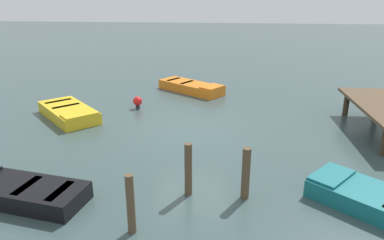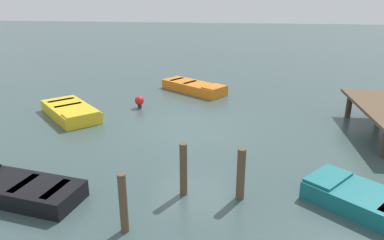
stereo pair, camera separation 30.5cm
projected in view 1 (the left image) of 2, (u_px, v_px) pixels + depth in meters
name	position (u px, v px, depth m)	size (l,w,h in m)	color
ground_plane	(192.00, 130.00, 12.21)	(80.00, 80.00, 0.00)	#384C4C
dock_segment	(383.00, 109.00, 11.68)	(4.33, 1.63, 0.95)	brown
rowboat_black	(18.00, 191.00, 8.13)	(1.65, 3.18, 0.46)	black
rowboat_teal	(381.00, 202.00, 7.69)	(2.86, 3.04, 0.46)	#14666B
rowboat_yellow	(69.00, 112.00, 13.28)	(2.95, 2.89, 0.46)	gold
rowboat_orange	(191.00, 87.00, 16.67)	(2.73, 3.17, 0.46)	orange
mooring_piling_far_left	(246.00, 174.00, 8.06)	(0.19, 0.19, 1.22)	brown
mooring_piling_center	(188.00, 169.00, 8.20)	(0.17, 0.17, 1.26)	brown
mooring_piling_far_right	(131.00, 204.00, 6.90)	(0.16, 0.16, 1.24)	brown
marker_buoy	(138.00, 101.00, 14.30)	(0.36, 0.36, 0.48)	#262626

